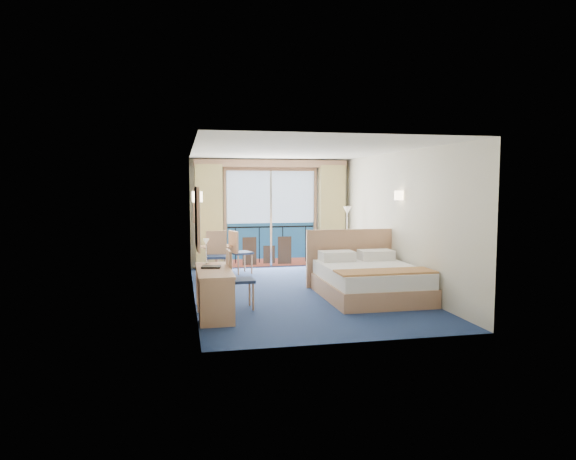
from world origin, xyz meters
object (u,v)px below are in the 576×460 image
object	(u,v)px
nightstand	(373,269)
round_table	(217,253)
desk	(216,295)
table_chair_b	(217,252)
bed	(369,279)
floor_lamp	(347,222)
armchair	(334,258)
desk_chair	(236,276)
table_chair_a	(238,249)

from	to	relation	value
nightstand	round_table	xyz separation A→B (m)	(-3.20, 1.60, 0.23)
desk	table_chair_b	world-z (taller)	table_chair_b
bed	table_chair_b	xyz separation A→B (m)	(-2.61, 2.37, 0.27)
floor_lamp	desk	bearing A→B (deg)	-130.28
armchair	table_chair_b	bearing A→B (deg)	-41.73
round_table	table_chair_b	world-z (taller)	table_chair_b
nightstand	desk	bearing A→B (deg)	-143.49
floor_lamp	round_table	bearing A→B (deg)	176.44
desk	desk_chair	xyz separation A→B (m)	(0.38, 0.73, 0.15)
desk_chair	table_chair_b	size ratio (longest dim) A/B	0.94
armchair	floor_lamp	world-z (taller)	floor_lamp
armchair	nightstand	bearing A→B (deg)	59.72
desk	desk_chair	size ratio (longest dim) A/B	1.58
desk_chair	table_chair_b	xyz separation A→B (m)	(-0.13, 2.80, 0.04)
floor_lamp	desk_chair	bearing A→B (deg)	-132.67
nightstand	desk	world-z (taller)	desk
floor_lamp	round_table	size ratio (longest dim) A/B	2.11
table_chair_a	table_chair_b	xyz separation A→B (m)	(-0.53, -0.59, 0.03)
nightstand	desk_chair	bearing A→B (deg)	-149.23
bed	table_chair_b	distance (m)	3.54
bed	desk_chair	bearing A→B (deg)	-170.28
floor_lamp	table_chair_b	bearing A→B (deg)	-171.57
nightstand	table_chair_a	distance (m)	3.13
round_table	table_chair_a	distance (m)	0.50
desk	desk_chair	world-z (taller)	desk_chair
bed	round_table	distance (m)	3.97
bed	armchair	world-z (taller)	bed
round_table	table_chair_a	world-z (taller)	table_chair_a
desk_chair	table_chair_a	size ratio (longest dim) A/B	0.99
floor_lamp	table_chair_b	world-z (taller)	floor_lamp
bed	desk_chair	size ratio (longest dim) A/B	2.23
bed	floor_lamp	bearing A→B (deg)	79.50
bed	desk	world-z (taller)	bed
armchair	round_table	distance (m)	2.76
armchair	table_chair_a	xyz separation A→B (m)	(-2.25, 0.21, 0.25)
armchair	desk_chair	world-z (taller)	desk_chair
floor_lamp	table_chair_a	bearing A→B (deg)	177.23
armchair	desk_chair	distance (m)	4.15
nightstand	desk	size ratio (longest dim) A/B	0.35
desk	table_chair_a	world-z (taller)	table_chair_a
round_table	table_chair_b	xyz separation A→B (m)	(-0.05, -0.66, 0.09)
table_chair_a	armchair	bearing A→B (deg)	-116.34
bed	nightstand	size ratio (longest dim) A/B	4.04
desk	round_table	xyz separation A→B (m)	(0.30, 4.19, 0.09)
nightstand	armchair	distance (m)	1.40
nightstand	floor_lamp	world-z (taller)	floor_lamp
floor_lamp	table_chair_a	xyz separation A→B (m)	(-2.60, 0.13, -0.60)
desk_chair	round_table	world-z (taller)	desk_chair
floor_lamp	desk_chair	distance (m)	4.48
nightstand	table_chair_a	bearing A→B (deg)	150.53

